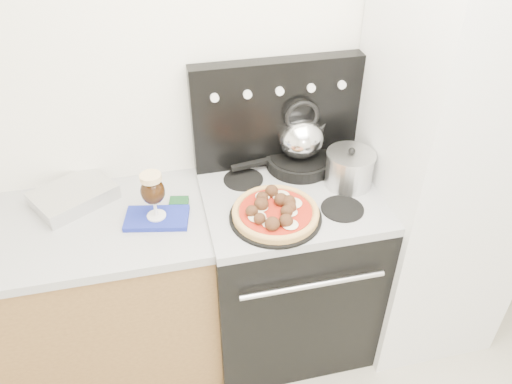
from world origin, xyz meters
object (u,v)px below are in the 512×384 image
object	(u,v)px
beer_glass	(153,196)
tea_kettle	(301,134)
pizza_pan	(275,217)
fridge	(441,171)
base_cabinet	(53,309)
stock_pot	(349,170)
oven_mitt	(157,218)
stove_body	(287,272)
pizza	(276,211)
skillet	(299,161)

from	to	relation	value
beer_glass	tea_kettle	bearing A→B (deg)	18.50
pizza_pan	fridge	bearing A→B (deg)	8.26
base_cabinet	stock_pot	bearing A→B (deg)	-0.30
beer_glass	pizza_pan	xyz separation A→B (m)	(0.47, -0.12, -0.10)
fridge	oven_mitt	bearing A→B (deg)	179.97
stove_body	fridge	bearing A→B (deg)	-2.05
oven_mitt	stock_pot	bearing A→B (deg)	2.85
tea_kettle	stock_pot	distance (m)	0.27
oven_mitt	pizza	bearing A→B (deg)	-14.00
oven_mitt	tea_kettle	size ratio (longest dim) A/B	1.10
base_cabinet	stock_pot	xyz separation A→B (m)	(1.37, -0.01, 0.56)
stove_body	tea_kettle	size ratio (longest dim) A/B	3.77
fridge	pizza	size ratio (longest dim) A/B	5.40
stove_body	skillet	bearing A→B (deg)	64.06
tea_kettle	base_cabinet	bearing A→B (deg)	-171.61
base_cabinet	stove_body	size ratio (longest dim) A/B	1.65
stove_body	oven_mitt	size ratio (longest dim) A/B	3.42
fridge	pizza	distance (m)	0.82
pizza_pan	pizza	world-z (taller)	pizza
beer_glass	skillet	distance (m)	0.72
base_cabinet	skillet	bearing A→B (deg)	8.39
fridge	tea_kettle	world-z (taller)	fridge
stock_pot	base_cabinet	bearing A→B (deg)	179.70
oven_mitt	pizza_pan	bearing A→B (deg)	-14.00
stove_body	stock_pot	xyz separation A→B (m)	(0.27, 0.02, 0.55)
skillet	tea_kettle	bearing A→B (deg)	0.00
base_cabinet	skillet	xyz separation A→B (m)	(1.20, 0.18, 0.52)
pizza_pan	tea_kettle	bearing A→B (deg)	59.17
fridge	beer_glass	distance (m)	1.28
beer_glass	pizza	distance (m)	0.49
base_cabinet	pizza	distance (m)	1.14
pizza	stock_pot	distance (m)	0.41
fridge	beer_glass	bearing A→B (deg)	179.97
oven_mitt	tea_kettle	distance (m)	0.74
skillet	pizza	bearing A→B (deg)	-120.83
fridge	tea_kettle	xyz separation A→B (m)	(-0.60, 0.23, 0.14)
stove_body	pizza_pan	size ratio (longest dim) A/B	2.32
beer_glass	skillet	bearing A→B (deg)	18.50
oven_mitt	stock_pot	world-z (taller)	stock_pot
stove_body	stock_pot	distance (m)	0.62
beer_glass	tea_kettle	world-z (taller)	tea_kettle
pizza	stock_pot	world-z (taller)	stock_pot
stove_body	beer_glass	distance (m)	0.83
pizza_pan	stove_body	bearing A→B (deg)	52.98
stock_pot	stove_body	bearing A→B (deg)	-176.19
tea_kettle	fridge	bearing A→B (deg)	-20.73
base_cabinet	pizza	xyz separation A→B (m)	(1.00, -0.17, 0.53)
pizza	stock_pot	bearing A→B (deg)	23.09
base_cabinet	fridge	distance (m)	1.88
stove_body	pizza_pan	world-z (taller)	pizza_pan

